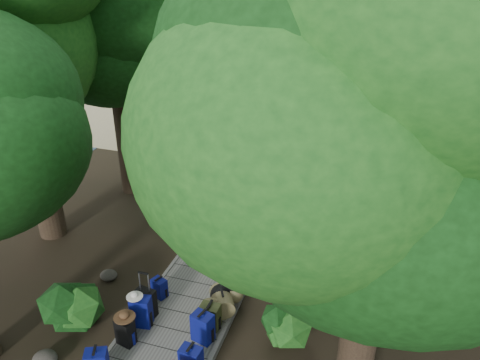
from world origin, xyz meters
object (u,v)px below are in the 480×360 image
(backpack_right_b, at_px, (191,360))
(backpack_right_c, at_px, (203,326))
(suitcase_on_boardwalk, at_px, (146,303))
(duffel_right_khaki, at_px, (222,301))
(lone_suitcase_on_sand, at_px, (297,133))
(backpack_right_d, at_px, (210,315))
(duffel_right_black, at_px, (229,284))
(kayak, at_px, (234,106))
(backpack_left_c, at_px, (141,310))
(backpack_left_d, at_px, (159,287))
(sun_lounger, at_px, (388,127))
(backpack_left_b, at_px, (125,330))

(backpack_right_b, height_order, backpack_right_c, backpack_right_b)
(backpack_right_b, height_order, suitcase_on_boardwalk, backpack_right_b)
(backpack_right_c, distance_m, duffel_right_khaki, 0.92)
(lone_suitcase_on_sand, bearing_deg, backpack_right_d, -74.70)
(duffel_right_black, relative_size, suitcase_on_boardwalk, 1.25)
(backpack_right_c, bearing_deg, backpack_right_d, 102.69)
(kayak, bearing_deg, suitcase_on_boardwalk, -94.98)
(backpack_left_c, xyz_separation_m, suitcase_on_boardwalk, (-0.04, 0.28, -0.05))
(lone_suitcase_on_sand, bearing_deg, backpack_left_d, -82.33)
(sun_lounger, bearing_deg, lone_suitcase_on_sand, -133.76)
(backpack_left_c, xyz_separation_m, duffel_right_khaki, (1.39, 0.90, -0.14))
(backpack_right_d, bearing_deg, backpack_left_c, -164.18)
(duffel_right_khaki, height_order, duffel_right_black, duffel_right_black)
(backpack_left_d, distance_m, duffel_right_black, 1.52)
(backpack_left_c, relative_size, duffel_right_black, 0.93)
(backpack_right_c, distance_m, backpack_right_d, 0.36)
(backpack_left_c, distance_m, suitcase_on_boardwalk, 0.29)
(backpack_right_b, distance_m, duffel_right_black, 2.30)
(backpack_right_c, relative_size, lone_suitcase_on_sand, 1.02)
(duffel_right_khaki, bearing_deg, suitcase_on_boardwalk, 174.60)
(backpack_left_d, relative_size, backpack_right_b, 0.71)
(backpack_left_b, xyz_separation_m, suitcase_on_boardwalk, (0.02, 0.82, 0.00))
(backpack_right_d, bearing_deg, kayak, 107.57)
(backpack_right_c, height_order, backpack_right_d, backpack_right_c)
(backpack_left_d, distance_m, suitcase_on_boardwalk, 0.61)
(suitcase_on_boardwalk, xyz_separation_m, sun_lounger, (4.40, 12.68, -0.08))
(backpack_left_b, bearing_deg, backpack_left_c, 96.94)
(backpack_left_c, bearing_deg, lone_suitcase_on_sand, 76.61)
(backpack_left_b, xyz_separation_m, backpack_right_b, (1.50, -0.31, 0.03))
(backpack_left_b, bearing_deg, duffel_right_black, 67.05)
(backpack_left_c, relative_size, backpack_right_c, 1.08)
(backpack_right_c, bearing_deg, duffel_right_khaki, 100.50)
(duffel_right_black, height_order, lone_suitcase_on_sand, lone_suitcase_on_sand)
(backpack_left_b, height_order, backpack_left_c, backpack_left_c)
(backpack_left_c, distance_m, duffel_right_khaki, 1.66)
(backpack_right_b, bearing_deg, backpack_right_c, 104.43)
(backpack_right_d, relative_size, duffel_right_black, 0.76)
(duffel_right_khaki, distance_m, suitcase_on_boardwalk, 1.56)
(backpack_right_d, distance_m, lone_suitcase_on_sand, 10.80)
(backpack_right_c, xyz_separation_m, kayak, (-4.04, 14.12, -0.26))
(suitcase_on_boardwalk, bearing_deg, backpack_right_c, -2.46)
(backpack_right_c, height_order, sun_lounger, backpack_right_c)
(backpack_right_c, height_order, duffel_right_black, backpack_right_c)
(backpack_left_b, bearing_deg, backpack_left_d, 102.61)
(duffel_right_black, xyz_separation_m, lone_suitcase_on_sand, (-0.45, 9.70, -0.01))
(duffel_right_black, bearing_deg, backpack_left_b, -132.87)
(backpack_left_d, xyz_separation_m, kayak, (-2.66, 13.22, -0.16))
(backpack_right_b, relative_size, lone_suitcase_on_sand, 1.02)
(backpack_left_c, distance_m, backpack_right_b, 1.67)
(backpack_left_b, distance_m, kayak, 14.89)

